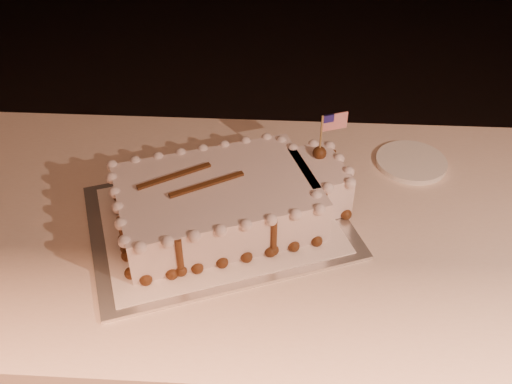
# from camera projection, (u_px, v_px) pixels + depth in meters

# --- Properties ---
(room_shell) EXTENTS (6.10, 8.10, 2.90)m
(room_shell) POSITION_uv_depth(u_px,v_px,m) (282.00, 75.00, 0.34)
(room_shell) COLOR black
(room_shell) RESTS_ON ground
(banquet_table) EXTENTS (2.40, 0.80, 0.75)m
(banquet_table) POSITION_uv_depth(u_px,v_px,m) (276.00, 330.00, 1.45)
(banquet_table) COLOR beige
(banquet_table) RESTS_ON ground
(cake_board) EXTENTS (0.63, 0.56, 0.01)m
(cake_board) POSITION_uv_depth(u_px,v_px,m) (218.00, 221.00, 1.20)
(cake_board) COLOR silver
(cake_board) RESTS_ON banquet_table
(doily) EXTENTS (0.57, 0.50, 0.00)m
(doily) POSITION_uv_depth(u_px,v_px,m) (218.00, 219.00, 1.20)
(doily) COLOR white
(doily) RESTS_ON cake_board
(sheet_cake) EXTENTS (0.52, 0.39, 0.20)m
(sheet_cake) POSITION_uv_depth(u_px,v_px,m) (230.00, 199.00, 1.18)
(sheet_cake) COLOR silver
(sheet_cake) RESTS_ON doily
(side_plate) EXTENTS (0.17, 0.17, 0.01)m
(side_plate) POSITION_uv_depth(u_px,v_px,m) (411.00, 162.00, 1.37)
(side_plate) COLOR white
(side_plate) RESTS_ON banquet_table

